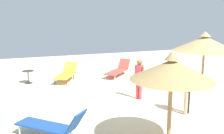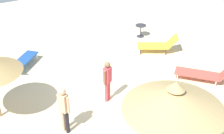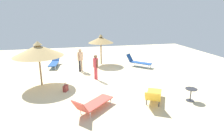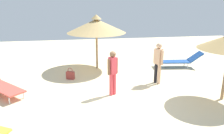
{
  "view_description": "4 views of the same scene",
  "coord_description": "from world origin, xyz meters",
  "px_view_note": "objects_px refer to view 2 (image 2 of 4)",
  "views": [
    {
      "loc": [
        8.88,
        -3.7,
        3.31
      ],
      "look_at": [
        -0.23,
        -0.32,
        1.32
      ],
      "focal_mm": 40.99,
      "sensor_mm": 36.0,
      "label": 1
    },
    {
      "loc": [
        4.46,
        9.03,
        7.0
      ],
      "look_at": [
        -0.26,
        0.4,
        1.16
      ],
      "focal_mm": 50.78,
      "sensor_mm": 36.0,
      "label": 2
    },
    {
      "loc": [
        -11.23,
        2.22,
        4.13
      ],
      "look_at": [
        0.01,
        -0.34,
        0.78
      ],
      "focal_mm": 30.11,
      "sensor_mm": 36.0,
      "label": 3
    },
    {
      "loc": [
        -1.13,
        -6.79,
        3.39
      ],
      "look_at": [
        -0.04,
        0.04,
        1.25
      ],
      "focal_mm": 36.55,
      "sensor_mm": 36.0,
      "label": 4
    }
  ],
  "objects_px": {
    "lounge_chair_front": "(159,44)",
    "lounge_chair_far_left": "(204,73)",
    "person_standing_edge": "(107,79)",
    "handbag": "(173,112)",
    "parasol_umbrella_near_right": "(174,99)",
    "person_standing_back": "(64,108)",
    "lounge_chair_far_right": "(20,62)",
    "side_table_round": "(141,29)"
  },
  "relations": [
    {
      "from": "parasol_umbrella_near_right",
      "to": "lounge_chair_front",
      "type": "distance_m",
      "value": 6.75
    },
    {
      "from": "parasol_umbrella_near_right",
      "to": "lounge_chair_far_right",
      "type": "xyz_separation_m",
      "value": [
        2.48,
        -6.93,
        -1.67
      ]
    },
    {
      "from": "person_standing_edge",
      "to": "person_standing_back",
      "type": "height_order",
      "value": "person_standing_back"
    },
    {
      "from": "person_standing_back",
      "to": "handbag",
      "type": "distance_m",
      "value": 3.73
    },
    {
      "from": "parasol_umbrella_near_right",
      "to": "person_standing_back",
      "type": "relative_size",
      "value": 1.67
    },
    {
      "from": "person_standing_back",
      "to": "side_table_round",
      "type": "relative_size",
      "value": 2.64
    },
    {
      "from": "parasol_umbrella_near_right",
      "to": "person_standing_back",
      "type": "distance_m",
      "value": 3.48
    },
    {
      "from": "parasol_umbrella_near_right",
      "to": "side_table_round",
      "type": "distance_m",
      "value": 8.39
    },
    {
      "from": "person_standing_edge",
      "to": "lounge_chair_front",
      "type": "bearing_deg",
      "value": -150.37
    },
    {
      "from": "lounge_chair_far_right",
      "to": "side_table_round",
      "type": "height_order",
      "value": "lounge_chair_far_right"
    },
    {
      "from": "lounge_chair_far_right",
      "to": "person_standing_back",
      "type": "height_order",
      "value": "person_standing_back"
    },
    {
      "from": "lounge_chair_far_left",
      "to": "side_table_round",
      "type": "bearing_deg",
      "value": -90.9
    },
    {
      "from": "person_standing_edge",
      "to": "handbag",
      "type": "distance_m",
      "value": 2.54
    },
    {
      "from": "lounge_chair_far_right",
      "to": "side_table_round",
      "type": "relative_size",
      "value": 2.91
    },
    {
      "from": "parasol_umbrella_near_right",
      "to": "person_standing_edge",
      "type": "distance_m",
      "value": 3.48
    },
    {
      "from": "lounge_chair_far_right",
      "to": "lounge_chair_front",
      "type": "bearing_deg",
      "value": 166.36
    },
    {
      "from": "lounge_chair_far_right",
      "to": "person_standing_edge",
      "type": "relative_size",
      "value": 1.14
    },
    {
      "from": "handbag",
      "to": "side_table_round",
      "type": "xyz_separation_m",
      "value": [
        -2.52,
        -5.91,
        0.25
      ]
    },
    {
      "from": "parasol_umbrella_near_right",
      "to": "person_standing_back",
      "type": "height_order",
      "value": "parasol_umbrella_near_right"
    },
    {
      "from": "lounge_chair_front",
      "to": "person_standing_back",
      "type": "distance_m",
      "value": 6.57
    },
    {
      "from": "person_standing_edge",
      "to": "lounge_chair_far_left",
      "type": "bearing_deg",
      "value": 169.91
    },
    {
      "from": "lounge_chair_front",
      "to": "side_table_round",
      "type": "xyz_separation_m",
      "value": [
        -0.21,
        -1.84,
        0.03
      ]
    },
    {
      "from": "person_standing_back",
      "to": "side_table_round",
      "type": "height_order",
      "value": "person_standing_back"
    },
    {
      "from": "lounge_chair_front",
      "to": "person_standing_back",
      "type": "bearing_deg",
      "value": 27.46
    },
    {
      "from": "person_standing_edge",
      "to": "handbag",
      "type": "bearing_deg",
      "value": 129.09
    },
    {
      "from": "side_table_round",
      "to": "person_standing_edge",
      "type": "bearing_deg",
      "value": 44.8
    },
    {
      "from": "lounge_chair_far_right",
      "to": "person_standing_back",
      "type": "xyz_separation_m",
      "value": [
        -0.26,
        4.49,
        0.54
      ]
    },
    {
      "from": "parasol_umbrella_near_right",
      "to": "handbag",
      "type": "xyz_separation_m",
      "value": [
        -1.28,
        -1.38,
        -1.9
      ]
    },
    {
      "from": "lounge_chair_front",
      "to": "person_standing_back",
      "type": "relative_size",
      "value": 1.15
    },
    {
      "from": "lounge_chair_far_left",
      "to": "handbag",
      "type": "height_order",
      "value": "lounge_chair_far_left"
    },
    {
      "from": "lounge_chair_front",
      "to": "person_standing_edge",
      "type": "xyz_separation_m",
      "value": [
        3.85,
        2.19,
        0.51
      ]
    },
    {
      "from": "lounge_chair_far_left",
      "to": "handbag",
      "type": "bearing_deg",
      "value": 25.71
    },
    {
      "from": "handbag",
      "to": "side_table_round",
      "type": "relative_size",
      "value": 0.8
    },
    {
      "from": "lounge_chair_far_left",
      "to": "lounge_chair_front",
      "type": "bearing_deg",
      "value": -87.36
    },
    {
      "from": "parasol_umbrella_near_right",
      "to": "lounge_chair_front",
      "type": "xyz_separation_m",
      "value": [
        -3.6,
        -5.46,
        -1.68
      ]
    },
    {
      "from": "lounge_chair_front",
      "to": "person_standing_edge",
      "type": "bearing_deg",
      "value": 29.63
    },
    {
      "from": "lounge_chair_front",
      "to": "lounge_chair_far_left",
      "type": "distance_m",
      "value": 2.9
    },
    {
      "from": "lounge_chair_front",
      "to": "person_standing_edge",
      "type": "relative_size",
      "value": 1.19
    },
    {
      "from": "lounge_chair_far_left",
      "to": "parasol_umbrella_near_right",
      "type": "bearing_deg",
      "value": 34.5
    },
    {
      "from": "handbag",
      "to": "lounge_chair_far_left",
      "type": "bearing_deg",
      "value": -154.29
    },
    {
      "from": "lounge_chair_far_right",
      "to": "person_standing_back",
      "type": "bearing_deg",
      "value": 93.35
    },
    {
      "from": "lounge_chair_front",
      "to": "handbag",
      "type": "bearing_deg",
      "value": 60.4
    }
  ]
}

